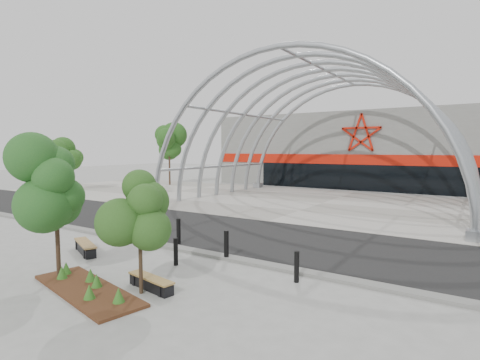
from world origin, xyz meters
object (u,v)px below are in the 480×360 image
object	(u,v)px
bench_1	(151,283)
bollard_2	(176,252)
street_tree_0	(55,182)
bench_0	(85,248)
street_tree_1	(139,212)

from	to	relation	value
bench_1	bollard_2	xyz separation A→B (m)	(-0.96, 2.12, 0.31)
street_tree_0	bench_0	distance (m)	4.10
street_tree_0	street_tree_1	distance (m)	3.32
street_tree_0	street_tree_1	size ratio (longest dim) A/B	1.31
street_tree_0	bollard_2	xyz separation A→B (m)	(2.24, 3.03, -2.59)
bench_1	street_tree_0	bearing A→B (deg)	-164.11
street_tree_1	bench_0	bearing A→B (deg)	161.50
street_tree_1	bench_1	world-z (taller)	street_tree_1
street_tree_0	street_tree_1	bearing A→B (deg)	9.84
street_tree_0	street_tree_1	xyz separation A→B (m)	(3.19, 0.55, -0.73)
bollard_2	bench_1	bearing A→B (deg)	-65.52
street_tree_0	bench_0	size ratio (longest dim) A/B	2.05
street_tree_1	bollard_2	xyz separation A→B (m)	(-0.95, 2.48, -1.87)
bench_1	bench_0	bearing A→B (deg)	165.29
street_tree_0	bollard_2	bearing A→B (deg)	53.50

